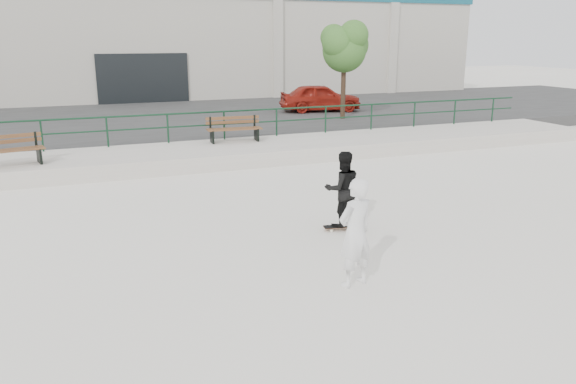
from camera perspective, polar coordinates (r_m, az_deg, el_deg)
name	(u,v)px	position (r m, az deg, el deg)	size (l,w,h in m)	color
ground	(331,266)	(10.36, 4.36, -7.48)	(120.00, 120.00, 0.00)	silver
ledge	(206,155)	(18.92, -8.31, 3.74)	(30.00, 3.00, 0.50)	beige
parking_strip	(163,121)	(27.15, -12.58, 7.04)	(60.00, 14.00, 0.50)	#333333
railing	(196,120)	(20.00, -9.30, 7.22)	(28.00, 0.06, 1.03)	#163C25
commercial_building	(124,29)	(40.77, -16.32, 15.58)	(44.20, 16.33, 8.00)	#B5ADA2
bench_left	(8,151)	(17.75, -26.60, 3.76)	(2.00, 0.94, 0.89)	brown
bench_right	(234,129)	(19.83, -5.51, 6.37)	(1.94, 0.68, 0.88)	brown
tree	(345,45)	(25.52, 5.80, 14.61)	(2.41, 2.14, 4.28)	#3F2D1F
red_car	(320,98)	(28.13, 3.30, 9.56)	(1.60, 3.97, 1.35)	maroon
skateboard	(342,226)	(12.22, 5.47, -3.51)	(0.80, 0.32, 0.09)	black
standing_skater	(343,189)	(11.98, 5.57, 0.30)	(0.80, 0.62, 1.64)	black
seated_skater	(355,233)	(9.29, 6.84, -4.14)	(0.68, 0.44, 1.85)	white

